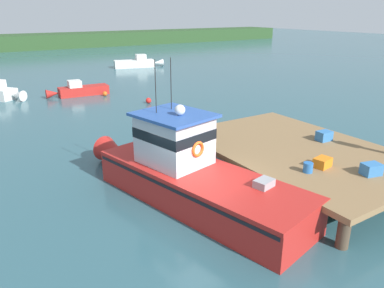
# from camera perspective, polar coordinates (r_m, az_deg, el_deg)

# --- Properties ---
(ground_plane) EXTENTS (200.00, 200.00, 0.00)m
(ground_plane) POSITION_cam_1_polar(r_m,az_deg,el_deg) (12.81, 0.70, -9.66)
(ground_plane) COLOR #2D5660
(dock) EXTENTS (6.00, 9.00, 1.20)m
(dock) POSITION_cam_1_polar(r_m,az_deg,el_deg) (15.29, 15.91, -0.98)
(dock) COLOR #4C3D2D
(dock) RESTS_ON ground
(main_fishing_boat) EXTENTS (4.26, 9.96, 4.80)m
(main_fishing_boat) POSITION_cam_1_polar(r_m,az_deg,el_deg) (12.92, -0.73, -4.39)
(main_fishing_boat) COLOR red
(main_fishing_boat) RESTS_ON ground
(crate_stack_mid_dock) EXTENTS (0.67, 0.54, 0.33)m
(crate_stack_mid_dock) POSITION_cam_1_polar(r_m,az_deg,el_deg) (13.58, 19.37, -2.69)
(crate_stack_mid_dock) COLOR orange
(crate_stack_mid_dock) RESTS_ON dock
(crate_stack_near_edge) EXTENTS (0.62, 0.47, 0.40)m
(crate_stack_near_edge) POSITION_cam_1_polar(r_m,az_deg,el_deg) (16.35, 19.59, 1.19)
(crate_stack_near_edge) COLOR #3370B2
(crate_stack_near_edge) RESTS_ON dock
(crate_single_far) EXTENTS (0.69, 0.58, 0.39)m
(crate_single_far) POSITION_cam_1_polar(r_m,az_deg,el_deg) (13.56, 25.79, -3.49)
(crate_single_far) COLOR #3370B2
(crate_single_far) RESTS_ON dock
(bait_bucket) EXTENTS (0.32, 0.32, 0.34)m
(bait_bucket) POSITION_cam_1_polar(r_m,az_deg,el_deg) (13.00, 17.36, -3.45)
(bait_bucket) COLOR #2866B2
(bait_bucket) RESTS_ON dock
(moored_boat_far_left) EXTENTS (5.86, 2.57, 1.46)m
(moored_boat_far_left) POSITION_cam_1_polar(r_m,az_deg,el_deg) (45.11, -8.32, 12.21)
(moored_boat_far_left) COLOR white
(moored_boat_far_left) RESTS_ON ground
(moored_boat_outer_mooring) EXTENTS (4.76, 1.44, 1.20)m
(moored_boat_outer_mooring) POSITION_cam_1_polar(r_m,az_deg,el_deg) (30.74, -16.88, 7.91)
(moored_boat_outer_mooring) COLOR red
(moored_boat_outer_mooring) RESTS_ON ground
(mooring_buoy_channel_marker) EXTENTS (0.42, 0.42, 0.42)m
(mooring_buoy_channel_marker) POSITION_cam_1_polar(r_m,az_deg,el_deg) (18.64, -3.00, 0.70)
(mooring_buoy_channel_marker) COLOR silver
(mooring_buoy_channel_marker) RESTS_ON ground
(mooring_buoy_inshore) EXTENTS (0.36, 0.36, 0.36)m
(mooring_buoy_inshore) POSITION_cam_1_polar(r_m,az_deg,el_deg) (30.04, -13.21, 7.52)
(mooring_buoy_inshore) COLOR #EA5B19
(mooring_buoy_inshore) RESTS_ON ground
(mooring_buoy_spare_mooring) EXTENTS (0.40, 0.40, 0.40)m
(mooring_buoy_spare_mooring) POSITION_cam_1_polar(r_m,az_deg,el_deg) (27.08, -6.69, 6.64)
(mooring_buoy_spare_mooring) COLOR red
(mooring_buoy_spare_mooring) RESTS_ON ground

